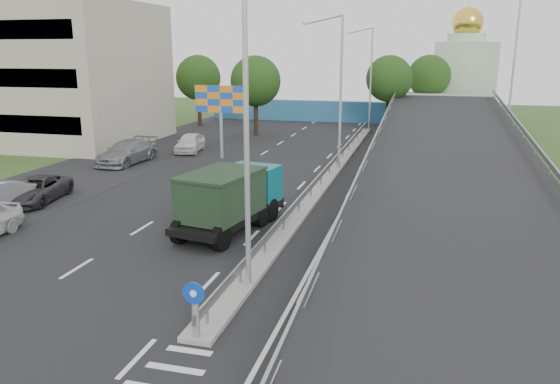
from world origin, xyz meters
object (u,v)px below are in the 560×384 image
(lamp_post_far, at_px, (369,73))
(parked_car_d, at_px, (127,152))
(church, at_px, (464,74))
(lamp_post_near, at_px, (241,120))
(dump_truck, at_px, (231,196))
(billboard, at_px, (221,103))
(parked_car_c, at_px, (36,190))
(parked_car_e, at_px, (190,143))
(lamp_post_mid, at_px, (338,85))
(sign_bollard, at_px, (195,310))

(lamp_post_far, distance_m, parked_car_d, 26.80)
(church, height_order, parked_car_d, church)
(lamp_post_near, bearing_deg, parked_car_d, 129.34)
(lamp_post_far, bearing_deg, dump_truck, -94.30)
(church, xyz_separation_m, dump_truck, (-12.45, -48.07, -3.73))
(billboard, height_order, parked_car_c, billboard)
(parked_car_d, height_order, parked_car_e, parked_car_d)
(lamp_post_mid, relative_size, billboard, 1.83)
(lamp_post_near, bearing_deg, parked_car_c, 151.85)
(sign_bollard, height_order, billboard, billboard)
(lamp_post_far, xyz_separation_m, church, (9.89, 14.00, -0.50))
(dump_truck, distance_m, parked_car_d, 17.72)
(lamp_post_far, relative_size, parked_car_e, 2.27)
(sign_bollard, height_order, lamp_post_far, lamp_post_far)
(lamp_post_near, distance_m, parked_car_c, 17.14)
(church, xyz_separation_m, billboard, (-19.00, -32.00, -1.12))
(church, height_order, billboard, church)
(parked_car_d, bearing_deg, lamp_post_near, -47.59)
(lamp_post_near, bearing_deg, billboard, 112.49)
(church, xyz_separation_m, parked_car_d, (-24.99, -35.57, -4.47))
(church, distance_m, parked_car_e, 37.78)
(dump_truck, bearing_deg, lamp_post_near, -55.76)
(parked_car_c, bearing_deg, lamp_post_near, -37.82)
(church, xyz_separation_m, parked_car_c, (-24.31, -46.28, -4.63))
(parked_car_e, bearing_deg, billboard, -39.09)
(sign_bollard, xyz_separation_m, parked_car_d, (-14.99, 22.26, -0.20))
(sign_bollard, relative_size, dump_truck, 0.24)
(lamp_post_mid, relative_size, parked_car_d, 1.75)
(dump_truck, bearing_deg, parked_car_e, 129.95)
(lamp_post_far, bearing_deg, church, 54.76)
(billboard, relative_size, parked_car_d, 0.95)
(parked_car_e, bearing_deg, dump_truck, -70.32)
(lamp_post_mid, xyz_separation_m, billboard, (-9.11, 2.00, -1.62))
(dump_truck, relative_size, parked_car_e, 1.53)
(lamp_post_near, height_order, church, church)
(billboard, xyz_separation_m, dump_truck, (6.55, -16.07, -2.60))
(sign_bollard, relative_size, lamp_post_far, 0.17)
(lamp_post_near, height_order, billboard, lamp_post_near)
(parked_car_c, bearing_deg, church, 52.62)
(dump_truck, relative_size, parked_car_c, 1.40)
(lamp_post_mid, xyz_separation_m, parked_car_d, (-15.10, -1.57, -4.97))
(billboard, xyz_separation_m, parked_car_c, (-5.31, -14.28, -3.51))
(lamp_post_mid, xyz_separation_m, parked_car_e, (-12.62, 4.00, -5.05))
(lamp_post_near, xyz_separation_m, church, (9.89, 54.00, -0.50))
(lamp_post_mid, bearing_deg, parked_car_c, -139.58)
(sign_bollard, relative_size, parked_car_d, 0.29)
(billboard, bearing_deg, sign_bollard, -70.79)
(billboard, distance_m, parked_car_c, 15.64)
(lamp_post_far, xyz_separation_m, dump_truck, (-2.56, -34.07, -4.22))
(lamp_post_near, bearing_deg, parked_car_e, 117.74)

